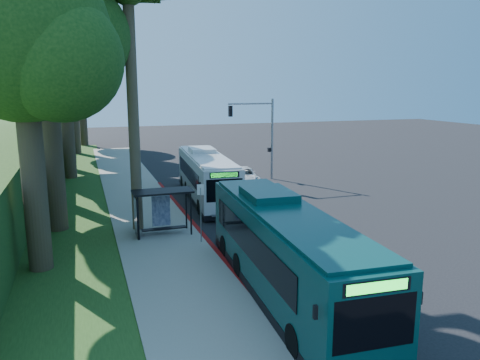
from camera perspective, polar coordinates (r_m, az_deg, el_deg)
name	(u,v)px	position (r m, az deg, el deg)	size (l,w,h in m)	color
ground	(263,211)	(30.69, 2.78, -3.84)	(140.00, 140.00, 0.00)	black
sidewalk	(150,221)	(28.88, -10.86, -4.89)	(4.50, 70.00, 0.12)	gray
red_curb	(204,236)	(25.53, -4.42, -6.88)	(0.25, 30.00, 0.13)	maroon
grass_verge	(53,209)	(33.54, -21.80, -3.29)	(8.00, 70.00, 0.06)	#234719
bus_shelter	(158,204)	(25.70, -10.00, -2.86)	(3.20, 1.51, 2.55)	black
stop_sign_pole	(201,205)	(23.94, -4.82, -3.09)	(0.35, 0.06, 3.17)	gray
traffic_signal_pole	(261,129)	(40.47, 2.60, 6.22)	(4.10, 0.30, 7.00)	gray
palm_tree	(128,1)	(26.51, -13.48, 20.48)	(4.20, 4.20, 14.40)	#4C3F2D
tree_0	(44,25)	(27.71, -22.75, 17.06)	(8.40, 8.00, 15.70)	#382B1E
tree_1	(35,15)	(35.88, -23.76, 17.95)	(10.50, 10.00, 18.26)	#382B1E
tree_2	(64,57)	(43.57, -20.68, 13.86)	(8.82, 8.40, 15.12)	#382B1E
tree_3	(43,46)	(51.72, -22.84, 14.87)	(10.08, 9.60, 17.28)	#382B1E
tree_4	(72,72)	(59.52, -19.75, 12.33)	(8.40, 8.00, 14.14)	#382B1E
tree_5	(81,79)	(67.50, -18.79, 11.55)	(7.35, 7.00, 12.86)	#382B1E
tree_6	(24,45)	(21.64, -24.82, 14.76)	(7.56, 7.20, 13.74)	#382B1E
white_bus	(207,176)	(33.63, -4.10, 0.50)	(3.46, 12.00, 3.53)	silver
teal_bus	(285,250)	(18.32, 5.46, -8.47)	(3.42, 12.79, 3.77)	#0A3937
pickup	(242,177)	(38.44, 0.25, 0.42)	(2.47, 5.35, 1.49)	silver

